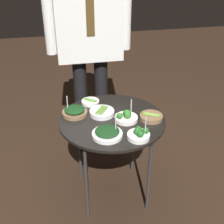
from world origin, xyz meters
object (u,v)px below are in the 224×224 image
Objects in this scene: bowl_asparagus_back_right at (102,112)px; waiter_figure at (88,26)px; bowl_broccoli_far_rim at (139,134)px; bowl_spinach_mid_right at (75,111)px; bowl_asparagus_front_center at (90,102)px; bowl_asparagus_near_rim at (151,117)px; bowl_broccoli_front_left at (126,117)px; serving_cart at (112,124)px; bowl_spinach_back_left at (107,133)px.

waiter_figure is at bearing 90.70° from bowl_asparagus_back_right.
bowl_spinach_mid_right is (-0.34, 0.34, -0.00)m from bowl_broccoli_far_rim.
bowl_asparagus_near_rim is at bearing -38.46° from bowl_asparagus_front_center.
bowl_broccoli_front_left is at bearing -76.48° from waiter_figure.
bowl_spinach_mid_right is at bearing 156.88° from bowl_broccoli_front_left.
bowl_broccoli_front_left is 0.92× the size of bowl_asparagus_back_right.
bowl_spinach_back_left reaches higher than serving_cart.
bowl_broccoli_far_rim is 0.87× the size of bowl_spinach_mid_right.
bowl_asparagus_front_center is 0.41m from bowl_spinach_back_left.
waiter_figure reaches higher than bowl_asparagus_near_rim.
bowl_broccoli_far_rim is at bearing -64.98° from serving_cart.
bowl_broccoli_front_left is at bearing -21.72° from serving_cart.
bowl_asparagus_front_center is at bearing 95.79° from bowl_spinach_back_left.
serving_cart is 0.10m from bowl_asparagus_back_right.
bowl_spinach_back_left is at bearing 162.72° from bowl_broccoli_far_rim.
bowl_spinach_back_left reaches higher than bowl_broccoli_far_rim.
bowl_asparagus_near_rim is at bearing -20.90° from bowl_asparagus_back_right.
bowl_asparagus_near_rim is (0.13, 0.19, -0.01)m from bowl_broccoli_far_rim.
serving_cart is at bearing 168.87° from bowl_asparagus_near_rim.
bowl_asparagus_near_rim is 0.90× the size of bowl_spinach_mid_right.
bowl_asparagus_front_center is at bearing 114.92° from bowl_broccoli_far_rim.
waiter_figure is (0.01, 0.74, 0.42)m from bowl_spinach_back_left.
bowl_spinach_mid_right is at bearing 135.05° from bowl_broccoli_far_rim.
bowl_asparagus_front_center is 0.86× the size of bowl_broccoli_far_rim.
serving_cart is 0.26m from bowl_asparagus_front_center.
bowl_spinach_back_left is 0.85m from waiter_figure.
bowl_asparagus_back_right is (-0.05, 0.07, 0.06)m from serving_cart.
bowl_broccoli_front_left is 0.82× the size of bowl_spinach_back_left.
bowl_spinach_mid_right is at bearing -132.51° from bowl_asparagus_front_center.
bowl_broccoli_front_left is at bearing 97.77° from bowl_broccoli_far_rim.
bowl_spinach_back_left reaches higher than bowl_broccoli_front_left.
bowl_spinach_mid_right is (-0.47, 0.15, 0.01)m from bowl_asparagus_near_rim.
serving_cart is at bearing -50.82° from bowl_asparagus_back_right.
bowl_asparagus_near_rim reaches higher than serving_cart.
bowl_asparagus_near_rim is at bearing -5.28° from bowl_broccoli_front_left.
waiter_figure is at bearing 96.06° from serving_cart.
bowl_broccoli_far_rim is at bearing -44.95° from bowl_spinach_mid_right.
bowl_spinach_mid_right is 0.10× the size of waiter_figure.
bowl_spinach_back_left reaches higher than bowl_asparagus_back_right.
bowl_spinach_back_left is 0.25m from bowl_asparagus_back_right.
bowl_asparagus_front_center is at bearing 107.84° from bowl_asparagus_back_right.
bowl_asparagus_front_center is at bearing 114.82° from serving_cart.
bowl_asparagus_back_right is at bearing 129.18° from serving_cart.
bowl_spinach_mid_right is (-0.31, 0.13, -0.00)m from bowl_broccoli_front_left.
bowl_spinach_back_left is at bearing -156.29° from bowl_asparagus_near_rim.
bowl_asparagus_back_right is at bearing 118.46° from bowl_broccoli_far_rim.
waiter_figure reaches higher than bowl_asparagus_back_right.
bowl_spinach_back_left is at bearing -109.39° from serving_cart.
bowl_spinach_mid_right is at bearing 162.64° from bowl_asparagus_near_rim.
serving_cart is at bearing 115.02° from bowl_broccoli_far_rim.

